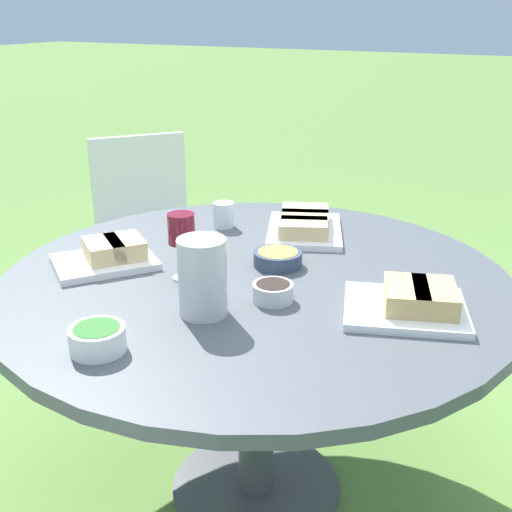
{
  "coord_description": "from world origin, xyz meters",
  "views": [
    {
      "loc": [
        -0.76,
        1.45,
        1.44
      ],
      "look_at": [
        0.0,
        0.0,
        0.8
      ],
      "focal_mm": 45.0,
      "sensor_mm": 36.0,
      "label": 1
    }
  ],
  "objects": [
    {
      "name": "wine_glass",
      "position": [
        0.17,
        0.11,
        0.88
      ],
      "size": [
        0.07,
        0.07,
        0.19
      ],
      "color": "silver",
      "rests_on": "dining_table"
    },
    {
      "name": "cup_water_near",
      "position": [
        0.3,
        -0.33,
        0.78
      ],
      "size": [
        0.07,
        0.07,
        0.09
      ],
      "color": "silver",
      "rests_on": "dining_table"
    },
    {
      "name": "bowl_salad",
      "position": [
        0.11,
        0.52,
        0.77
      ],
      "size": [
        0.12,
        0.12,
        0.06
      ],
      "color": "white",
      "rests_on": "dining_table"
    },
    {
      "name": "bowl_fries",
      "position": [
        -0.02,
        -0.1,
        0.76
      ],
      "size": [
        0.14,
        0.14,
        0.04
      ],
      "color": "#334256",
      "rests_on": "dining_table"
    },
    {
      "name": "bowl_olives",
      "position": [
        -0.11,
        0.12,
        0.76
      ],
      "size": [
        0.1,
        0.1,
        0.05
      ],
      "color": "silver",
      "rests_on": "dining_table"
    },
    {
      "name": "platter_bread_main",
      "position": [
        -0.45,
        0.03,
        0.77
      ],
      "size": [
        0.36,
        0.33,
        0.07
      ],
      "color": "white",
      "rests_on": "dining_table"
    },
    {
      "name": "chair_far_back",
      "position": [
        0.99,
        -0.8,
        0.52
      ],
      "size": [
        0.6,
        0.61,
        0.89
      ],
      "color": "silver",
      "rests_on": "ground_plane"
    },
    {
      "name": "ground_plane",
      "position": [
        0.0,
        0.0,
        0.0
      ],
      "size": [
        40.0,
        40.0,
        0.0
      ],
      "primitive_type": "plane",
      "color": "#668E42"
    },
    {
      "name": "water_pitcher",
      "position": [
        0.01,
        0.26,
        0.83
      ],
      "size": [
        0.13,
        0.12,
        0.19
      ],
      "color": "silver",
      "rests_on": "dining_table"
    },
    {
      "name": "platter_sandwich_side",
      "position": [
        0.41,
        0.12,
        0.77
      ],
      "size": [
        0.34,
        0.35,
        0.07
      ],
      "color": "white",
      "rests_on": "dining_table"
    },
    {
      "name": "dining_table",
      "position": [
        0.0,
        0.0,
        0.64
      ],
      "size": [
        1.42,
        1.42,
        0.74
      ],
      "color": "#4C4C51",
      "rests_on": "ground_plane"
    },
    {
      "name": "platter_charcuterie",
      "position": [
        0.02,
        -0.39,
        0.77
      ],
      "size": [
        0.35,
        0.4,
        0.07
      ],
      "color": "white",
      "rests_on": "dining_table"
    }
  ]
}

